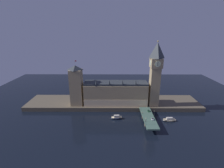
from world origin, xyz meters
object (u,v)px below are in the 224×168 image
object	(u,v)px
street_lamp_far	(141,107)
street_lamp_mid	(154,113)
car_southbound_lead	(152,119)
pedestrian_near_rail	(145,121)
pedestrian_far_rail	(142,113)
boat_upstream	(117,117)
victoria_tower	(76,85)
boat_downstream	(169,120)
car_southbound_trail	(149,111)
street_lamp_near	(146,120)
clock_tower	(155,73)

from	to	relation	value
street_lamp_far	street_lamp_mid	bearing A→B (deg)	-52.49
car_southbound_lead	pedestrian_near_rail	distance (m)	8.68
pedestrian_far_rail	boat_upstream	xyz separation A→B (m)	(-27.92, -0.28, -5.80)
victoria_tower	boat_upstream	size ratio (longest dim) A/B	4.17
street_lamp_mid	boat_downstream	size ratio (longest dim) A/B	0.48
street_lamp_mid	car_southbound_trail	bearing A→B (deg)	103.82
victoria_tower	car_southbound_trail	world-z (taller)	victoria_tower
victoria_tower	car_southbound_lead	size ratio (longest dim) A/B	13.82
pedestrian_near_rail	street_lamp_near	size ratio (longest dim) A/B	0.23
victoria_tower	pedestrian_far_rail	size ratio (longest dim) A/B	30.47
victoria_tower	boat_upstream	distance (m)	62.01
pedestrian_far_rail	victoria_tower	bearing A→B (deg)	160.85
street_lamp_near	street_lamp_far	xyz separation A→B (m)	(0.00, 29.44, 0.02)
street_lamp_mid	car_southbound_lead	bearing A→B (deg)	-116.79
street_lamp_near	boat_upstream	xyz separation A→B (m)	(-27.52, 21.49, -9.23)
street_lamp_near	street_lamp_mid	size ratio (longest dim) A/B	1.03
pedestrian_near_rail	car_southbound_lead	bearing A→B (deg)	24.87
street_lamp_far	pedestrian_near_rail	bearing A→B (deg)	-89.06
street_lamp_near	victoria_tower	bearing A→B (deg)	147.53
car_southbound_lead	street_lamp_far	size ratio (longest dim) A/B	0.57
clock_tower	street_lamp_near	xyz separation A→B (m)	(-17.65, -46.69, -35.16)
clock_tower	victoria_tower	distance (m)	94.89
street_lamp_mid	street_lamp_far	size ratio (longest dim) A/B	0.97
clock_tower	pedestrian_near_rail	xyz separation A→B (m)	(-17.25, -41.61, -38.72)
pedestrian_near_rail	street_lamp_far	size ratio (longest dim) A/B	0.23
clock_tower	victoria_tower	world-z (taller)	clock_tower
clock_tower	car_southbound_lead	world-z (taller)	clock_tower
boat_upstream	boat_downstream	xyz separation A→B (m)	(56.66, -4.15, -0.17)
pedestrian_near_rail	boat_upstream	world-z (taller)	pedestrian_near_rail
clock_tower	boat_upstream	size ratio (longest dim) A/B	5.83
pedestrian_near_rail	boat_upstream	xyz separation A→B (m)	(-27.92, 16.41, -5.67)
street_lamp_near	street_lamp_mid	xyz separation A→B (m)	(11.30, 14.72, -0.11)
car_southbound_lead	boat_upstream	size ratio (longest dim) A/B	0.30
clock_tower	pedestrian_far_rail	size ratio (longest dim) A/B	42.58
pedestrian_far_rail	street_lamp_mid	distance (m)	13.40
street_lamp_near	car_southbound_lead	bearing A→B (deg)	46.52
pedestrian_near_rail	car_southbound_trail	bearing A→B (deg)	70.25
clock_tower	street_lamp_far	distance (m)	42.94
car_southbound_trail	boat_downstream	world-z (taller)	car_southbound_trail
street_lamp_far	clock_tower	bearing A→B (deg)	44.35
car_southbound_trail	boat_upstream	world-z (taller)	car_southbound_trail
car_southbound_lead	boat_downstream	xyz separation A→B (m)	(20.86, 8.62, -5.71)
street_lamp_near	boat_upstream	world-z (taller)	street_lamp_near
street_lamp_far	car_southbound_trail	bearing A→B (deg)	-16.34
pedestrian_far_rail	boat_downstream	distance (m)	29.68
pedestrian_near_rail	street_lamp_near	bearing A→B (deg)	-94.50
pedestrian_far_rail	street_lamp_mid	bearing A→B (deg)	-32.92
pedestrian_near_rail	street_lamp_mid	bearing A→B (deg)	41.50
street_lamp_near	boat_upstream	bearing A→B (deg)	142.01
street_lamp_far	boat_downstream	world-z (taller)	street_lamp_far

